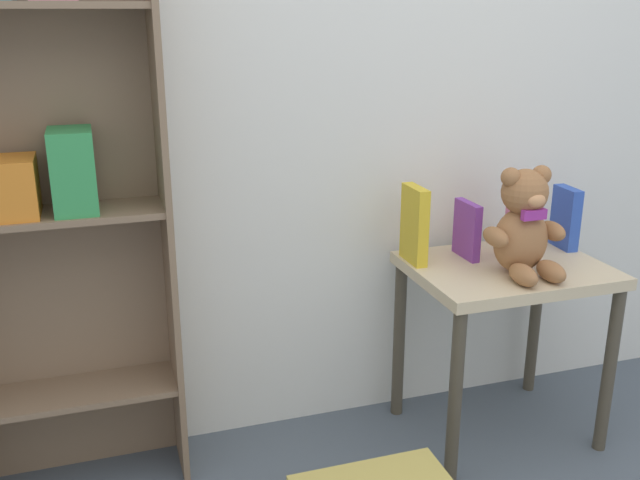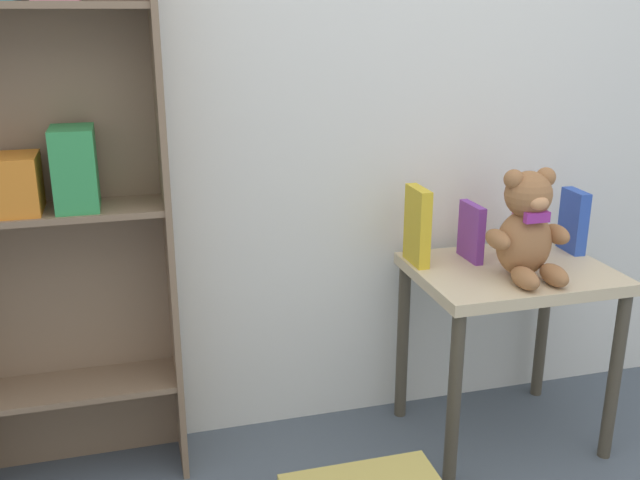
% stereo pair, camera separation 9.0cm
% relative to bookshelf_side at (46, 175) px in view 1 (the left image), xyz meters
% --- Properties ---
extents(wall_back, '(4.80, 0.06, 2.50)m').
position_rel_bookshelf_side_xyz_m(wall_back, '(0.99, 0.13, 0.31)').
color(wall_back, silver).
rests_on(wall_back, ground_plane).
extents(bookshelf_side, '(0.63, 0.22, 1.67)m').
position_rel_bookshelf_side_xyz_m(bookshelf_side, '(0.00, 0.00, 0.00)').
color(bookshelf_side, '#7F664C').
rests_on(bookshelf_side, ground_plane).
extents(display_table, '(0.60, 0.46, 0.59)m').
position_rel_bookshelf_side_xyz_m(display_table, '(1.33, -0.18, -0.44)').
color(display_table, beige).
rests_on(display_table, ground_plane).
extents(teddy_bear, '(0.25, 0.23, 0.33)m').
position_rel_bookshelf_side_xyz_m(teddy_bear, '(1.32, -0.25, -0.19)').
color(teddy_bear, '#99663D').
rests_on(teddy_bear, display_table).
extents(book_standing_yellow, '(0.04, 0.13, 0.24)m').
position_rel_bookshelf_side_xyz_m(book_standing_yellow, '(1.06, -0.06, -0.22)').
color(book_standing_yellow, gold).
rests_on(book_standing_yellow, display_table).
extents(book_standing_purple, '(0.03, 0.13, 0.18)m').
position_rel_bookshelf_side_xyz_m(book_standing_purple, '(1.24, -0.07, -0.25)').
color(book_standing_purple, purple).
rests_on(book_standing_purple, display_table).
extents(book_standing_pink, '(0.03, 0.12, 0.21)m').
position_rel_bookshelf_side_xyz_m(book_standing_pink, '(1.42, -0.08, -0.24)').
color(book_standing_pink, '#D17093').
rests_on(book_standing_pink, display_table).
extents(book_standing_blue, '(0.04, 0.12, 0.20)m').
position_rel_bookshelf_side_xyz_m(book_standing_blue, '(1.60, -0.08, -0.24)').
color(book_standing_blue, '#2D51B7').
rests_on(book_standing_blue, display_table).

